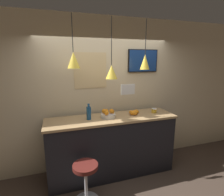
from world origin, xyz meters
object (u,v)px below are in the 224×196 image
Objects in this scene: spread_jar at (154,111)px; mounted_tv at (143,61)px; fruit_bowl at (108,114)px; juice_bottle at (89,113)px; bar_stool at (86,176)px.

spread_jar is 1.01m from mounted_tv.
juice_bottle reaches higher than fruit_bowl.
spread_jar is (0.92, -0.00, -0.02)m from fruit_bowl.
juice_bottle is 1.50m from mounted_tv.
juice_bottle is (0.17, 0.56, 0.79)m from bar_stool.
juice_bottle reaches higher than bar_stool.
mounted_tv reaches higher than fruit_bowl.
bar_stool is 1.71m from spread_jar.
spread_jar is (1.27, 0.00, -0.08)m from juice_bottle.
juice_bottle reaches higher than spread_jar.
fruit_bowl is at bearing 179.87° from spread_jar.
mounted_tv is (0.83, 0.36, 0.92)m from fruit_bowl.
bar_stool is at bearing -106.92° from juice_bottle.
bar_stool is 2.29× the size of juice_bottle.
fruit_bowl is at bearing 0.35° from juice_bottle.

